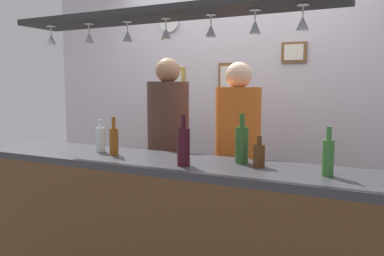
% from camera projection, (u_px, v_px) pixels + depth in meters
% --- Properties ---
extents(back_wall, '(4.40, 0.06, 2.60)m').
position_uv_depth(back_wall, '(238.00, 104.00, 3.75)').
color(back_wall, silver).
rests_on(back_wall, ground_plane).
extents(bar_counter, '(2.70, 0.55, 1.01)m').
position_uv_depth(bar_counter, '(148.00, 216.00, 2.39)').
color(bar_counter, '#38383D').
rests_on(bar_counter, ground_plane).
extents(overhead_glass_rack, '(2.20, 0.36, 0.04)m').
position_uv_depth(overhead_glass_rack, '(163.00, 14.00, 2.43)').
color(overhead_glass_rack, black).
extents(hanging_wineglass_far_left, '(0.07, 0.07, 0.13)m').
position_uv_depth(hanging_wineglass_far_left, '(51.00, 39.00, 2.79)').
color(hanging_wineglass_far_left, silver).
rests_on(hanging_wineglass_far_left, overhead_glass_rack).
extents(hanging_wineglass_left, '(0.07, 0.07, 0.13)m').
position_uv_depth(hanging_wineglass_left, '(89.00, 37.00, 2.68)').
color(hanging_wineglass_left, silver).
rests_on(hanging_wineglass_left, overhead_glass_rack).
extents(hanging_wineglass_center_left, '(0.07, 0.07, 0.13)m').
position_uv_depth(hanging_wineglass_center_left, '(128.00, 35.00, 2.60)').
color(hanging_wineglass_center_left, silver).
rests_on(hanging_wineglass_center_left, overhead_glass_rack).
extents(hanging_wineglass_center, '(0.07, 0.07, 0.13)m').
position_uv_depth(hanging_wineglass_center, '(166.00, 33.00, 2.47)').
color(hanging_wineglass_center, silver).
rests_on(hanging_wineglass_center, overhead_glass_rack).
extents(hanging_wineglass_center_right, '(0.07, 0.07, 0.13)m').
position_uv_depth(hanging_wineglass_center_right, '(211.00, 30.00, 2.35)').
color(hanging_wineglass_center_right, silver).
rests_on(hanging_wineglass_center_right, overhead_glass_rack).
extents(hanging_wineglass_right, '(0.07, 0.07, 0.13)m').
position_uv_depth(hanging_wineglass_right, '(255.00, 26.00, 2.19)').
color(hanging_wineglass_right, silver).
rests_on(hanging_wineglass_right, overhead_glass_rack).
extents(hanging_wineglass_far_right, '(0.07, 0.07, 0.13)m').
position_uv_depth(hanging_wineglass_far_right, '(303.00, 22.00, 2.05)').
color(hanging_wineglass_far_right, silver).
rests_on(hanging_wineglass_far_right, overhead_glass_rack).
extents(person_left_brown_shirt, '(0.34, 0.34, 1.70)m').
position_uv_depth(person_left_brown_shirt, '(168.00, 141.00, 3.19)').
color(person_left_brown_shirt, '#2D334C').
rests_on(person_left_brown_shirt, ground_plane).
extents(person_right_orange_shirt, '(0.34, 0.34, 1.65)m').
position_uv_depth(person_right_orange_shirt, '(238.00, 150.00, 2.92)').
color(person_right_orange_shirt, '#2D334C').
rests_on(person_right_orange_shirt, ground_plane).
extents(bottle_soda_clear, '(0.06, 0.06, 0.23)m').
position_uv_depth(bottle_soda_clear, '(101.00, 139.00, 2.76)').
color(bottle_soda_clear, silver).
rests_on(bottle_soda_clear, bar_counter).
extents(bottle_beer_green_import, '(0.06, 0.06, 0.26)m').
position_uv_depth(bottle_beer_green_import, '(328.00, 156.00, 2.01)').
color(bottle_beer_green_import, '#336B2D').
rests_on(bottle_beer_green_import, bar_counter).
extents(bottle_beer_brown_stubby, '(0.07, 0.07, 0.18)m').
position_uv_depth(bottle_beer_brown_stubby, '(259.00, 155.00, 2.26)').
color(bottle_beer_brown_stubby, '#512D14').
rests_on(bottle_beer_brown_stubby, bar_counter).
extents(bottle_wine_dark_red, '(0.08, 0.08, 0.30)m').
position_uv_depth(bottle_wine_dark_red, '(184.00, 146.00, 2.28)').
color(bottle_wine_dark_red, '#380F19').
rests_on(bottle_wine_dark_red, bar_counter).
extents(bottle_champagne_green, '(0.08, 0.08, 0.30)m').
position_uv_depth(bottle_champagne_green, '(242.00, 144.00, 2.36)').
color(bottle_champagne_green, '#2D5623').
rests_on(bottle_champagne_green, bar_counter).
extents(bottle_beer_amber_tall, '(0.06, 0.06, 0.26)m').
position_uv_depth(bottle_beer_amber_tall, '(114.00, 140.00, 2.63)').
color(bottle_beer_amber_tall, brown).
rests_on(bottle_beer_amber_tall, bar_counter).
extents(picture_frame_caricature, '(0.26, 0.02, 0.34)m').
position_uv_depth(picture_frame_caricature, '(173.00, 84.00, 4.00)').
color(picture_frame_caricature, '#B29338').
rests_on(picture_frame_caricature, back_wall).
extents(picture_frame_upper_small, '(0.22, 0.02, 0.18)m').
position_uv_depth(picture_frame_upper_small, '(294.00, 52.00, 3.42)').
color(picture_frame_upper_small, brown).
rests_on(picture_frame_upper_small, back_wall).
extents(picture_frame_crest, '(0.18, 0.02, 0.26)m').
position_uv_depth(picture_frame_crest, '(227.00, 76.00, 3.72)').
color(picture_frame_crest, brown).
rests_on(picture_frame_crest, back_wall).
extents(wall_clock, '(0.22, 0.03, 0.22)m').
position_uv_depth(wall_clock, '(169.00, 21.00, 3.94)').
color(wall_clock, white).
rests_on(wall_clock, back_wall).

